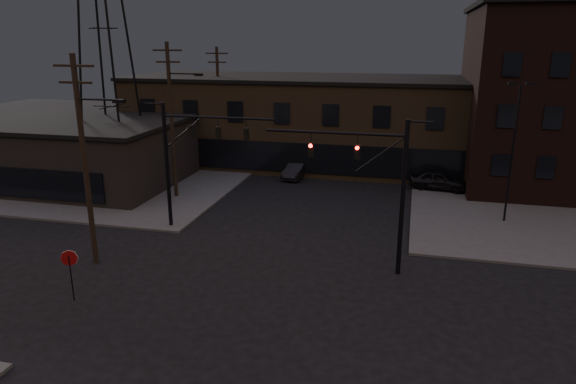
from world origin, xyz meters
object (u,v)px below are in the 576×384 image
object	(u,v)px
parked_car_lot_a	(439,180)
parked_car_lot_b	(503,172)
stop_sign	(70,263)
traffic_signal_near	(380,180)
car_crossing	(296,170)
traffic_signal_far	(185,152)

from	to	relation	value
parked_car_lot_a	parked_car_lot_b	xyz separation A→B (m)	(5.41, 4.15, -0.02)
stop_sign	parked_car_lot_a	distance (m)	28.32
traffic_signal_near	stop_sign	xyz separation A→B (m)	(-13.36, -6.49, -3.09)
parked_car_lot_b	stop_sign	bearing A→B (deg)	162.83
parked_car_lot_a	traffic_signal_near	bearing A→B (deg)	174.68
parked_car_lot_b	car_crossing	bearing A→B (deg)	121.97
traffic_signal_near	stop_sign	distance (m)	15.17
parked_car_lot_a	car_crossing	distance (m)	11.98
stop_sign	traffic_signal_far	bearing A→B (deg)	82.68
car_crossing	traffic_signal_near	bearing A→B (deg)	-57.99
parked_car_lot_a	parked_car_lot_b	distance (m)	6.82
parked_car_lot_b	car_crossing	distance (m)	17.54
traffic_signal_near	car_crossing	distance (m)	19.80
parked_car_lot_a	car_crossing	size ratio (longest dim) A/B	1.08
stop_sign	car_crossing	distance (m)	24.53
traffic_signal_near	parked_car_lot_a	bearing A→B (deg)	77.28
car_crossing	parked_car_lot_a	bearing A→B (deg)	0.27
stop_sign	parked_car_lot_a	world-z (taller)	stop_sign
traffic_signal_far	stop_sign	xyz separation A→B (m)	(-1.28, -9.99, -3.17)
traffic_signal_far	parked_car_lot_a	bearing A→B (deg)	38.81
traffic_signal_near	traffic_signal_far	world-z (taller)	same
traffic_signal_near	stop_sign	bearing A→B (deg)	-154.10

